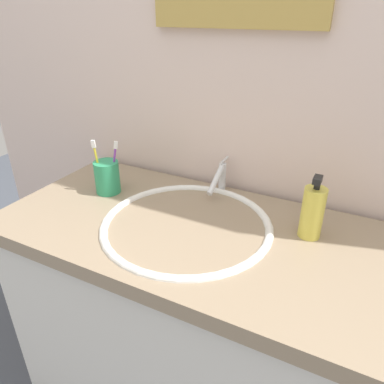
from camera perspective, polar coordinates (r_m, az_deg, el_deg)
name	(u,v)px	position (r m, az deg, el deg)	size (l,w,h in m)	color
tiled_wall_back	(236,79)	(1.17, 6.96, 17.26)	(2.31, 0.04, 2.40)	beige
vanity_counter	(189,331)	(1.30, -0.44, -21.15)	(1.11, 0.56, 0.85)	silver
sink_basin	(187,235)	(1.05, -0.75, -6.82)	(0.49, 0.49, 0.11)	white
faucet	(220,177)	(1.19, 4.44, 2.39)	(0.02, 0.15, 0.11)	silver
toothbrush_cup	(107,177)	(1.22, -13.25, 2.31)	(0.08, 0.08, 0.11)	#2D9966
toothbrush_yellow	(98,163)	(1.20, -14.70, 4.48)	(0.03, 0.02, 0.18)	yellow
toothbrush_purple	(114,163)	(1.19, -12.24, 4.49)	(0.04, 0.03, 0.17)	purple
soap_dispenser	(312,212)	(1.00, 18.50, -3.00)	(0.06, 0.06, 0.18)	#DBCC4C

